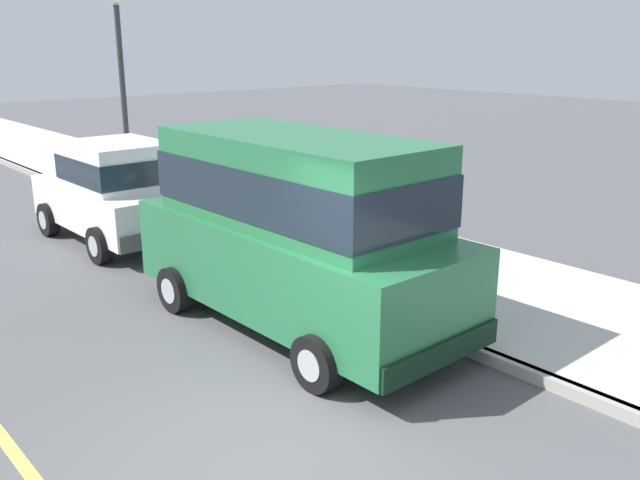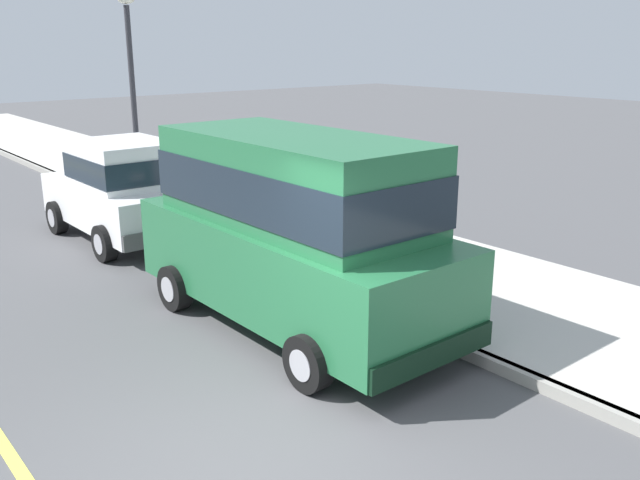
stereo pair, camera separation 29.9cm
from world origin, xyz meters
name	(u,v)px [view 2 (the right image)]	position (x,y,z in m)	size (l,w,h in m)	color
ground_plane	(252,468)	(0.00, 0.00, 0.00)	(80.00, 80.00, 0.00)	#4C4C4F
curb	(480,358)	(3.20, 0.00, 0.07)	(0.16, 64.00, 0.14)	gray
sidewalk	(566,319)	(5.00, 0.00, 0.07)	(3.60, 64.00, 0.14)	#B7B5AD
car_green_van	(293,223)	(2.20, 2.28, 1.39)	(2.16, 4.91, 2.52)	#23663D
car_white_hatchback	(123,189)	(2.19, 7.53, 0.98)	(1.98, 3.81, 1.88)	white
dog_tan	(351,238)	(4.55, 3.80, 0.43)	(0.50, 0.63, 0.49)	tan
street_lamp	(132,75)	(3.55, 9.80, 2.91)	(0.36, 0.36, 4.42)	#2D2D33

